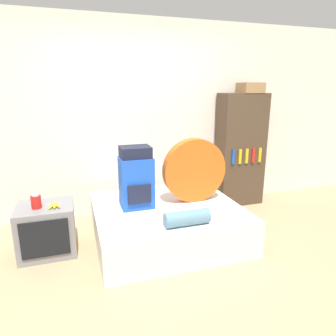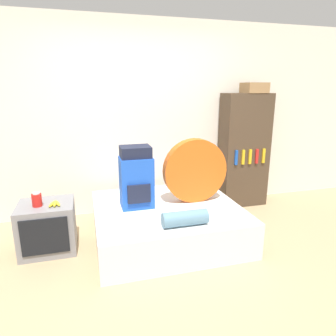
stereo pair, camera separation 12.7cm
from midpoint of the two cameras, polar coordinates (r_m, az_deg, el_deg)
ground_plane at (r=3.05m, az=1.73°, el=-19.09°), size 16.00×16.00×0.00m
wall_back at (r=4.16m, az=-4.98°, el=9.26°), size 8.00×0.05×2.60m
bed at (r=3.56m, az=0.81°, el=-10.17°), size 1.63×1.48×0.40m
backpack at (r=3.37m, az=-4.99°, el=-1.90°), size 0.36×0.32×0.70m
tent_bag at (r=3.53m, az=6.16°, el=-0.49°), size 0.75×0.13×0.75m
sleeping_roll at (r=2.99m, az=4.49°, el=-9.53°), size 0.45×0.15×0.15m
television at (r=3.50m, az=-20.98°, el=-10.47°), size 0.57×0.51×0.53m
canister at (r=3.35m, az=-22.72°, el=-5.59°), size 0.10×0.10×0.15m
banana_bunch at (r=3.33m, az=-19.72°, el=-6.38°), size 0.13×0.18×0.03m
bookshelf at (r=4.56m, az=15.03°, el=3.23°), size 0.68×0.36×1.64m
cardboard_box at (r=4.49m, az=16.93°, el=14.41°), size 0.31×0.29×0.14m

